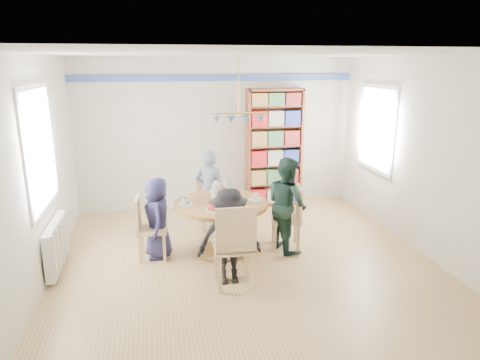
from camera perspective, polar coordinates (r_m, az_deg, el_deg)
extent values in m
plane|color=tan|center=(5.85, 0.79, -11.00)|extent=(5.00, 5.00, 0.00)
plane|color=white|center=(5.24, 0.90, 16.48)|extent=(5.00, 5.00, 0.00)
plane|color=beige|center=(7.80, -3.07, 6.14)|extent=(5.00, 0.00, 5.00)
plane|color=beige|center=(3.11, 10.74, -8.59)|extent=(5.00, 0.00, 5.00)
plane|color=beige|center=(5.45, -25.79, 0.57)|extent=(0.00, 5.00, 5.00)
plane|color=beige|center=(6.39, 23.34, 2.84)|extent=(0.00, 5.00, 5.00)
cube|color=#344B8F|center=(7.69, -3.15, 13.50)|extent=(5.00, 0.02, 0.12)
cube|color=white|center=(5.68, -25.23, 3.77)|extent=(0.03, 1.32, 1.52)
cube|color=white|center=(5.68, -25.03, 3.79)|extent=(0.01, 1.20, 1.40)
cube|color=white|center=(7.44, 17.80, 6.54)|extent=(0.03, 1.12, 1.42)
cube|color=white|center=(7.43, 17.66, 6.54)|extent=(0.01, 1.00, 1.30)
cylinder|color=gold|center=(5.74, -0.20, 12.64)|extent=(0.01, 0.01, 0.75)
cylinder|color=gold|center=(5.77, -0.20, 8.91)|extent=(0.80, 0.02, 0.02)
cone|color=#3F70B1|center=(5.73, -3.17, 8.04)|extent=(0.11, 0.11, 0.10)
cone|color=#3F70B1|center=(5.76, -1.18, 8.10)|extent=(0.11, 0.11, 0.10)
cone|color=#3F70B1|center=(5.80, 0.78, 8.15)|extent=(0.11, 0.11, 0.10)
cone|color=#3F70B1|center=(5.84, 2.72, 8.19)|extent=(0.11, 0.11, 0.10)
cube|color=silver|center=(6.01, -23.26, -7.91)|extent=(0.10, 1.00, 0.60)
cube|color=silver|center=(5.64, -23.45, -9.47)|extent=(0.02, 0.06, 0.56)
cube|color=silver|center=(5.82, -23.06, -8.66)|extent=(0.02, 0.06, 0.56)
cube|color=silver|center=(6.00, -22.70, -7.90)|extent=(0.02, 0.06, 0.56)
cube|color=silver|center=(6.18, -22.36, -7.18)|extent=(0.02, 0.06, 0.56)
cube|color=silver|center=(6.36, -22.04, -6.50)|extent=(0.02, 0.06, 0.56)
cylinder|color=brown|center=(5.89, -2.54, -3.19)|extent=(1.30, 1.30, 0.05)
cylinder|color=brown|center=(6.02, -2.50, -6.58)|extent=(0.16, 0.16, 0.70)
cylinder|color=brown|center=(6.15, -2.46, -9.43)|extent=(0.70, 0.70, 0.04)
cube|color=#D4B882|center=(5.95, -11.60, -6.45)|extent=(0.42, 0.42, 0.05)
cube|color=#D4B882|center=(5.89, -13.43, -4.39)|extent=(0.07, 0.39, 0.46)
cube|color=#D4B882|center=(5.88, -10.04, -8.96)|extent=(0.04, 0.04, 0.40)
cube|color=#D4B882|center=(6.17, -9.91, -7.75)|extent=(0.04, 0.04, 0.40)
cube|color=#D4B882|center=(5.91, -13.14, -9.02)|extent=(0.04, 0.04, 0.40)
cube|color=#D4B882|center=(6.20, -12.85, -7.82)|extent=(0.04, 0.04, 0.40)
cube|color=#D4B882|center=(6.20, 6.13, -5.17)|extent=(0.47, 0.47, 0.05)
cube|color=#D4B882|center=(6.14, 7.89, -3.05)|extent=(0.12, 0.40, 0.48)
cube|color=#D4B882|center=(6.42, 4.45, -6.57)|extent=(0.05, 0.05, 0.41)
cube|color=#D4B882|center=(6.11, 4.70, -7.71)|extent=(0.05, 0.05, 0.41)
cube|color=#D4B882|center=(6.45, 7.37, -6.53)|extent=(0.05, 0.05, 0.41)
cube|color=#D4B882|center=(6.15, 7.77, -7.66)|extent=(0.05, 0.05, 0.41)
cube|color=#D4B882|center=(6.86, -3.86, -3.16)|extent=(0.45, 0.45, 0.05)
cube|color=#D4B882|center=(6.95, -4.31, -0.88)|extent=(0.40, 0.10, 0.47)
cube|color=#D4B882|center=(6.75, -4.76, -5.49)|extent=(0.04, 0.04, 0.40)
cube|color=#D4B882|center=(6.83, -2.16, -5.17)|extent=(0.04, 0.04, 0.40)
cube|color=#D4B882|center=(7.04, -5.45, -4.61)|extent=(0.04, 0.04, 0.40)
cube|color=#D4B882|center=(7.12, -2.95, -4.32)|extent=(0.04, 0.04, 0.40)
cube|color=#D4B882|center=(5.13, -0.90, -8.80)|extent=(0.48, 0.48, 0.06)
cube|color=#D4B882|center=(4.83, -0.53, -6.81)|extent=(0.47, 0.06, 0.56)
cube|color=#D4B882|center=(5.43, 0.81, -10.37)|extent=(0.05, 0.05, 0.48)
cube|color=#D4B882|center=(5.39, -3.21, -10.65)|extent=(0.05, 0.05, 0.48)
cube|color=#D4B882|center=(5.10, 1.59, -12.19)|extent=(0.05, 0.05, 0.48)
cube|color=#D4B882|center=(5.05, -2.72, -12.51)|extent=(0.05, 0.05, 0.48)
imported|color=#1D1B3C|center=(5.93, -10.96, -4.96)|extent=(0.40, 0.58, 1.14)
imported|color=#172E25|center=(6.07, 6.26, -3.22)|extent=(0.66, 0.76, 1.35)
imported|color=gray|center=(6.76, -4.06, -1.42)|extent=(0.55, 0.45, 1.30)
imported|color=black|center=(5.14, -1.45, -7.57)|extent=(0.77, 0.44, 1.19)
cube|color=brown|center=(7.79, 1.05, 4.12)|extent=(0.04, 0.31, 2.16)
cube|color=brown|center=(8.06, 7.93, 4.35)|extent=(0.04, 0.31, 2.16)
cube|color=brown|center=(7.78, 4.71, 11.92)|extent=(1.03, 0.31, 0.04)
cube|color=brown|center=(8.18, 4.39, -2.97)|extent=(1.03, 0.31, 0.06)
cube|color=brown|center=(8.05, 4.27, 4.44)|extent=(1.03, 0.02, 2.16)
cube|color=brown|center=(8.07, 4.45, -0.41)|extent=(0.97, 0.29, 0.03)
cube|color=brown|center=(7.98, 4.50, 2.08)|extent=(0.97, 0.29, 0.03)
cube|color=brown|center=(7.90, 4.55, 4.61)|extent=(0.97, 0.29, 0.03)
cube|color=brown|center=(7.84, 4.61, 7.20)|extent=(0.97, 0.29, 0.03)
cube|color=brown|center=(7.80, 4.67, 9.81)|extent=(0.97, 0.29, 0.03)
cube|color=#AE1A1F|center=(8.03, 2.34, -2.05)|extent=(0.28, 0.23, 0.27)
cube|color=silver|center=(8.11, 4.45, -1.92)|extent=(0.28, 0.23, 0.27)
cube|color=navy|center=(8.20, 6.53, -1.78)|extent=(0.28, 0.23, 0.27)
cube|color=tan|center=(7.93, 2.37, 0.45)|extent=(0.28, 0.23, 0.27)
cube|color=#427746|center=(8.01, 4.51, 0.56)|extent=(0.28, 0.23, 0.27)
cube|color=maroon|center=(8.10, 6.61, 0.67)|extent=(0.28, 0.23, 0.27)
cube|color=#AE1A1F|center=(7.85, 2.39, 2.98)|extent=(0.28, 0.23, 0.27)
cube|color=silver|center=(7.93, 4.56, 3.07)|extent=(0.28, 0.23, 0.27)
cube|color=navy|center=(8.01, 6.69, 3.15)|extent=(0.28, 0.23, 0.27)
cube|color=tan|center=(7.78, 2.42, 5.57)|extent=(0.28, 0.23, 0.27)
cube|color=#427746|center=(7.86, 4.62, 5.64)|extent=(0.28, 0.23, 0.27)
cube|color=maroon|center=(7.95, 6.77, 5.69)|extent=(0.28, 0.23, 0.27)
cube|color=#AE1A1F|center=(7.73, 2.45, 8.20)|extent=(0.28, 0.23, 0.27)
cube|color=silver|center=(7.80, 4.68, 8.24)|extent=(0.28, 0.23, 0.27)
cube|color=navy|center=(7.89, 6.85, 8.26)|extent=(0.28, 0.23, 0.27)
cube|color=tan|center=(7.69, 2.48, 10.70)|extent=(0.28, 0.23, 0.22)
cube|color=#427746|center=(7.77, 4.73, 10.71)|extent=(0.28, 0.23, 0.22)
cube|color=maroon|center=(7.86, 6.93, 10.70)|extent=(0.28, 0.23, 0.22)
cylinder|color=white|center=(5.91, -3.16, -1.63)|extent=(0.12, 0.12, 0.24)
sphere|color=white|center=(5.88, -3.18, -0.50)|extent=(0.09, 0.09, 0.09)
cylinder|color=silver|center=(5.97, -1.59, -1.24)|extent=(0.07, 0.07, 0.28)
cylinder|color=#3F70B1|center=(5.93, -1.60, 0.16)|extent=(0.03, 0.03, 0.03)
cylinder|color=white|center=(6.15, -2.49, -2.07)|extent=(0.30, 0.30, 0.01)
cylinder|color=maroon|center=(6.14, -2.49, -1.61)|extent=(0.24, 0.24, 0.09)
cylinder|color=white|center=(5.58, -3.08, -3.93)|extent=(0.30, 0.30, 0.01)
cylinder|color=maroon|center=(5.57, -3.09, -3.43)|extent=(0.24, 0.24, 0.09)
cylinder|color=white|center=(5.83, -7.26, -3.19)|extent=(0.20, 0.20, 0.01)
imported|color=white|center=(5.82, -7.28, -2.78)|extent=(0.12, 0.12, 0.10)
cylinder|color=white|center=(5.97, 2.07, -2.63)|extent=(0.20, 0.20, 0.01)
imported|color=white|center=(5.96, 2.07, -2.24)|extent=(0.10, 0.10, 0.09)
cylinder|color=white|center=(6.34, -3.22, -1.56)|extent=(0.20, 0.20, 0.01)
imported|color=white|center=(6.33, -3.23, -1.18)|extent=(0.12, 0.12, 0.10)
cylinder|color=white|center=(5.43, -1.74, -4.49)|extent=(0.20, 0.20, 0.01)
imported|color=white|center=(5.41, -1.74, -4.07)|extent=(0.10, 0.10, 0.09)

